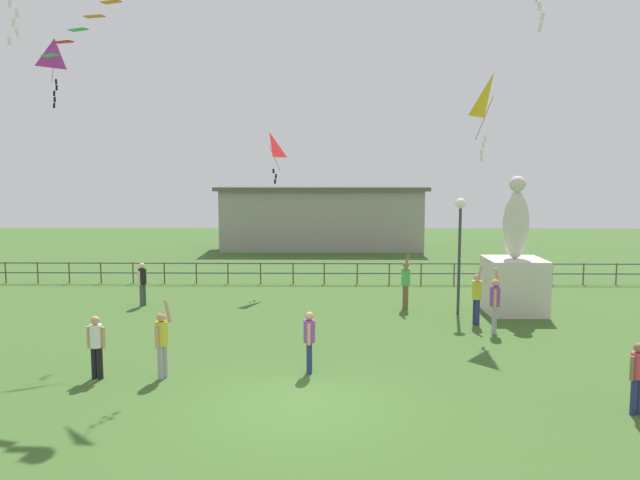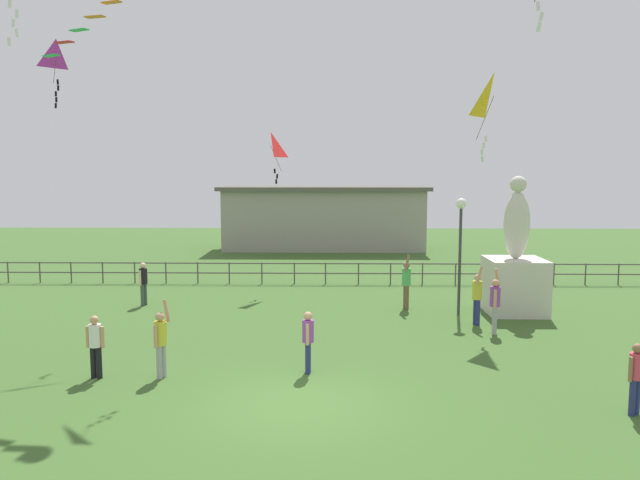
% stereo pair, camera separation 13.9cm
% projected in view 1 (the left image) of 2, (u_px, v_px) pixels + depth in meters
% --- Properties ---
extents(ground_plane, '(80.00, 80.00, 0.00)m').
position_uv_depth(ground_plane, '(299.00, 404.00, 13.21)').
color(ground_plane, '#3D6028').
extents(statue_monument, '(1.96, 1.96, 4.81)m').
position_uv_depth(statue_monument, '(514.00, 273.00, 21.53)').
color(statue_monument, beige).
rests_on(statue_monument, ground_plane).
extents(lamppost, '(0.36, 0.36, 4.06)m').
position_uv_depth(lamppost, '(460.00, 229.00, 21.06)').
color(lamppost, '#38383D').
rests_on(lamppost, ground_plane).
extents(person_0, '(0.46, 0.28, 1.77)m').
position_uv_depth(person_0, '(637.00, 372.00, 12.57)').
color(person_0, navy).
rests_on(person_0, ground_plane).
extents(person_1, '(0.29, 0.47, 1.55)m').
position_uv_depth(person_1, '(309.00, 338.00, 15.15)').
color(person_1, navy).
rests_on(person_1, ground_plane).
extents(person_2, '(0.31, 0.53, 1.96)m').
position_uv_depth(person_2, '(477.00, 295.00, 19.90)').
color(person_2, navy).
rests_on(person_2, ground_plane).
extents(person_3, '(0.32, 0.54, 2.02)m').
position_uv_depth(person_3, '(406.00, 281.00, 22.16)').
color(person_3, brown).
rests_on(person_3, ground_plane).
extents(person_4, '(0.30, 0.47, 1.61)m').
position_uv_depth(person_4, '(142.00, 281.00, 22.68)').
color(person_4, '#3F4C47').
rests_on(person_4, ground_plane).
extents(person_5, '(0.37, 0.51, 2.00)m').
position_uv_depth(person_5, '(495.00, 301.00, 18.80)').
color(person_5, '#99999E').
rests_on(person_5, ground_plane).
extents(person_6, '(0.38, 0.48, 1.90)m').
position_uv_depth(person_6, '(162.00, 340.00, 14.76)').
color(person_6, '#99999E').
rests_on(person_6, ground_plane).
extents(person_7, '(0.46, 0.29, 1.54)m').
position_uv_depth(person_7, '(96.00, 343.00, 14.72)').
color(person_7, black).
rests_on(person_7, ground_plane).
extents(kite_3, '(0.88, 0.92, 2.50)m').
position_uv_depth(kite_3, '(55.00, 56.00, 22.77)').
color(kite_3, '#B22DB2').
extents(kite_4, '(1.02, 1.07, 2.84)m').
position_uv_depth(kite_4, '(493.00, 98.00, 19.97)').
color(kite_4, yellow).
extents(kite_7, '(0.90, 1.17, 2.15)m').
position_uv_depth(kite_7, '(270.00, 147.00, 26.05)').
color(kite_7, red).
extents(waterfront_railing, '(36.05, 0.06, 0.95)m').
position_uv_depth(waterfront_railing, '(307.00, 270.00, 27.06)').
color(waterfront_railing, '#4C4742').
rests_on(waterfront_railing, ground_plane).
extents(pavilion_building, '(13.06, 4.17, 3.97)m').
position_uv_depth(pavilion_building, '(322.00, 218.00, 38.81)').
color(pavilion_building, gray).
rests_on(pavilion_building, ground_plane).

